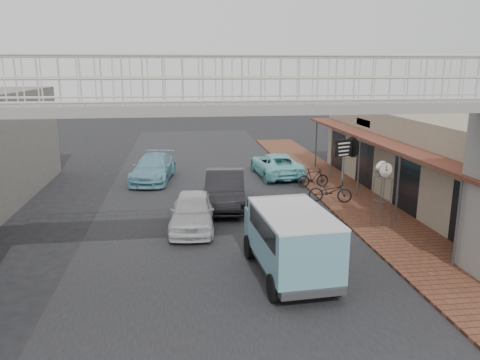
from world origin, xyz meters
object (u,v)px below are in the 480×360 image
object	(u,v)px
angkot_curb	(276,165)
angkot_far	(153,168)
motorcycle_far	(313,178)
street_clock	(384,173)
arrow_sign	(355,147)
dark_sedan	(225,189)
angkot_van	(291,234)
motorcycle_near	(330,191)
white_hatchback	(193,211)

from	to	relation	value
angkot_curb	angkot_far	bearing A→B (deg)	-1.86
motorcycle_far	street_clock	bearing A→B (deg)	-174.86
arrow_sign	dark_sedan	bearing A→B (deg)	168.36
dark_sedan	angkot_van	size ratio (longest dim) A/B	1.09
dark_sedan	angkot_far	world-z (taller)	dark_sedan
motorcycle_near	arrow_sign	distance (m)	2.78
angkot_van	street_clock	bearing A→B (deg)	35.54
angkot_van	motorcycle_near	bearing A→B (deg)	59.41
white_hatchback	motorcycle_near	xyz separation A→B (m)	(6.30, 2.50, -0.09)
angkot_curb	angkot_far	world-z (taller)	angkot_far
angkot_curb	angkot_van	distance (m)	13.25
angkot_curb	motorcycle_near	bearing A→B (deg)	98.63
motorcycle_near	street_clock	world-z (taller)	street_clock
street_clock	motorcycle_far	bearing A→B (deg)	85.90
angkot_curb	angkot_van	bearing A→B (deg)	76.30
angkot_far	arrow_sign	bearing A→B (deg)	-15.31
angkot_van	street_clock	distance (m)	5.82
angkot_curb	motorcycle_far	distance (m)	3.37
arrow_sign	angkot_curb	bearing A→B (deg)	101.49
angkot_curb	angkot_far	size ratio (longest dim) A/B	0.99
angkot_curb	dark_sedan	bearing A→B (deg)	54.22
dark_sedan	angkot_far	size ratio (longest dim) A/B	1.00
angkot_far	street_clock	xyz separation A→B (m)	(9.03, -9.15, 1.52)
white_hatchback	motorcycle_far	distance (m)	8.20
angkot_curb	motorcycle_near	world-z (taller)	angkot_curb
angkot_far	arrow_sign	world-z (taller)	arrow_sign
street_clock	angkot_far	bearing A→B (deg)	122.78
angkot_far	angkot_van	xyz separation A→B (m)	(4.59, -12.81, 0.63)
angkot_curb	angkot_far	xyz separation A→B (m)	(-6.90, -0.22, 0.04)
dark_sedan	motorcycle_near	world-z (taller)	dark_sedan
angkot_curb	arrow_sign	xyz separation A→B (m)	(2.90, -4.43, 1.67)
angkot_van	motorcycle_near	world-z (taller)	angkot_van
angkot_far	arrow_sign	distance (m)	10.79
motorcycle_far	angkot_van	bearing A→B (deg)	157.51
white_hatchback	street_clock	bearing A→B (deg)	-3.02
angkot_curb	motorcycle_far	size ratio (longest dim) A/B	2.93
motorcycle_near	street_clock	distance (m)	3.95
dark_sedan	angkot_van	distance (m)	7.57
dark_sedan	motorcycle_near	distance (m)	4.79
dark_sedan	street_clock	world-z (taller)	street_clock
angkot_curb	motorcycle_far	xyz separation A→B (m)	(1.28, -3.12, -0.07)
angkot_van	arrow_sign	size ratio (longest dim) A/B	1.59
angkot_curb	motorcycle_near	distance (m)	6.01
dark_sedan	arrow_sign	distance (m)	6.68
angkot_curb	angkot_van	size ratio (longest dim) A/B	1.09
white_hatchback	angkot_far	distance (m)	8.36
angkot_curb	motorcycle_near	size ratio (longest dim) A/B	2.47
white_hatchback	dark_sedan	bearing A→B (deg)	66.37
angkot_van	angkot_curb	bearing A→B (deg)	75.99
white_hatchback	motorcycle_far	bearing A→B (deg)	44.76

